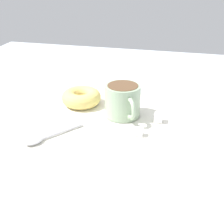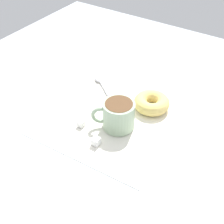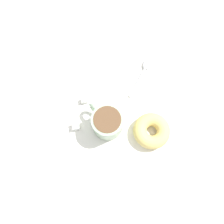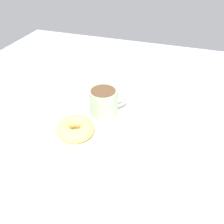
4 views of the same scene
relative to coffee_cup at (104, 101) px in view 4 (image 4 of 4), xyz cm
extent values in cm
cube|color=#B2BCC6|center=(-1.82, -1.56, -5.04)|extent=(120.00, 120.00, 2.00)
cube|color=white|center=(-1.77, -2.90, -3.89)|extent=(34.13, 34.13, 0.30)
cylinder|color=#9EB793|center=(-0.10, 0.16, -0.18)|extent=(7.95, 7.95, 7.12)
cylinder|color=brown|center=(-0.10, 0.16, 3.17)|extent=(6.75, 6.75, 0.60)
torus|color=#9EB793|center=(2.30, -3.50, -0.18)|extent=(3.44, 4.57, 4.88)
torus|color=#E5C66B|center=(-11.04, 3.70, -2.00)|extent=(9.54, 9.54, 3.49)
ellipsoid|color=silver|center=(-14.14, -15.70, -3.29)|extent=(4.10, 4.32, 0.90)
cylinder|color=silver|center=(-10.44, -10.87, -3.46)|extent=(6.62, 8.39, 0.56)
cube|color=white|center=(8.15, -0.96, -2.84)|extent=(1.81, 1.81, 1.81)
cube|color=white|center=(5.06, -7.79, -2.98)|extent=(1.52, 1.52, 1.52)
camera|label=1|loc=(12.61, -61.86, 28.10)|focal=50.00mm
camera|label=2|loc=(49.28, 30.44, 49.69)|focal=50.00mm
camera|label=3|loc=(1.12, 14.47, 61.15)|focal=40.00mm
camera|label=4|loc=(-53.53, -20.19, 38.18)|focal=40.00mm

